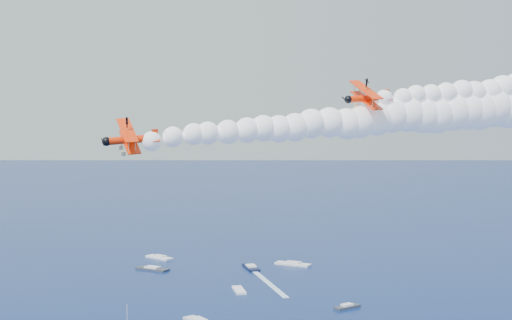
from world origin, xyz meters
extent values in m
cube|color=black|center=(14.36, 166.35, 0.35)|extent=(5.67, 12.62, 0.70)
cube|color=white|center=(7.28, 132.85, 0.35)|extent=(4.02, 9.88, 0.70)
cube|color=#323742|center=(36.56, 109.76, 0.35)|extent=(8.36, 6.11, 0.70)
cube|color=silver|center=(30.60, 170.81, 0.35)|extent=(13.67, 11.03, 0.70)
cube|color=white|center=(-19.66, 188.56, 0.35)|extent=(11.25, 11.51, 0.70)
cube|color=#303640|center=(-21.34, 167.58, 0.35)|extent=(12.60, 10.52, 0.70)
cube|color=white|center=(18.11, 141.55, 0.03)|extent=(7.65, 37.87, 0.04)
camera|label=1|loc=(-9.54, -79.25, 52.64)|focal=47.88mm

